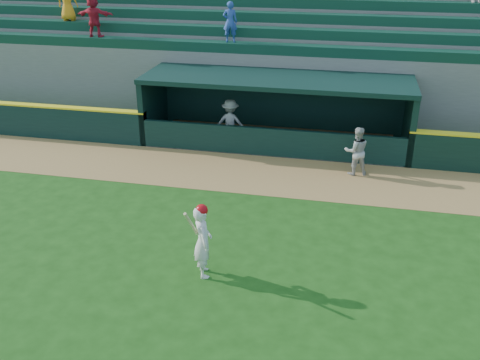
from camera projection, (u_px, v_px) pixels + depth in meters
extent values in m
plane|color=#184411|center=(226.00, 257.00, 12.70)|extent=(120.00, 120.00, 0.00)
cube|color=olive|center=(262.00, 174.00, 17.04)|extent=(40.00, 3.00, 0.01)
imported|color=#A3A29D|center=(356.00, 151.00, 16.75)|extent=(0.89, 0.77, 1.57)
imported|color=#9E9E99|center=(230.00, 122.00, 19.12)|extent=(1.11, 0.67, 1.67)
cube|color=slate|center=(275.00, 143.00, 19.52)|extent=(9.00, 2.60, 0.04)
cube|color=black|center=(154.00, 105.00, 19.92)|extent=(0.20, 2.60, 2.30)
cube|color=black|center=(410.00, 122.00, 18.17)|extent=(0.20, 2.60, 2.30)
cube|color=black|center=(281.00, 103.00, 20.19)|extent=(9.40, 0.20, 2.30)
cube|color=black|center=(277.00, 79.00, 18.52)|extent=(9.40, 2.80, 0.16)
cube|color=black|center=(270.00, 142.00, 18.23)|extent=(9.00, 0.16, 1.00)
cube|color=brown|center=(278.00, 130.00, 20.13)|extent=(8.40, 0.45, 0.10)
cube|color=slate|center=(283.00, 92.00, 20.53)|extent=(34.00, 0.85, 2.91)
cube|color=#0F3828|center=(284.00, 49.00, 19.74)|extent=(34.00, 0.60, 0.36)
cube|color=slate|center=(286.00, 80.00, 21.19)|extent=(34.00, 0.85, 3.36)
cube|color=#0F3828|center=(288.00, 33.00, 20.30)|extent=(34.00, 0.60, 0.36)
cube|color=slate|center=(289.00, 70.00, 21.85)|extent=(34.00, 0.85, 3.81)
cube|color=#0F3828|center=(291.00, 18.00, 20.87)|extent=(34.00, 0.60, 0.36)
cube|color=slate|center=(292.00, 60.00, 22.51)|extent=(34.00, 0.85, 4.26)
cube|color=#0F3828|center=(294.00, 3.00, 21.43)|extent=(34.00, 0.60, 0.36)
cube|color=slate|center=(295.00, 51.00, 23.17)|extent=(34.00, 0.85, 4.71)
cube|color=slate|center=(297.00, 42.00, 23.83)|extent=(34.00, 0.85, 5.16)
cube|color=slate|center=(299.00, 33.00, 24.49)|extent=(34.00, 0.85, 5.61)
cube|color=slate|center=(301.00, 31.00, 25.00)|extent=(34.50, 0.30, 5.61)
imported|color=orange|center=(67.00, 0.00, 21.62)|extent=(0.86, 0.62, 1.63)
imported|color=#B61C30|center=(94.00, 16.00, 20.77)|extent=(1.46, 0.51, 1.56)
imported|color=#294799|center=(230.00, 22.00, 19.76)|extent=(0.59, 0.44, 1.48)
imported|color=silver|center=(203.00, 241.00, 11.73)|extent=(0.62, 0.73, 1.69)
sphere|color=#A9090F|center=(202.00, 210.00, 11.40)|extent=(0.27, 0.27, 0.27)
cylinder|color=beige|center=(191.00, 224.00, 11.34)|extent=(0.18, 0.52, 0.76)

